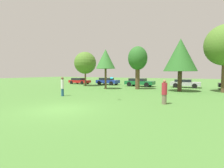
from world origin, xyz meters
The scene contains 12 objects.
ground_plane centered at (0.00, 0.00, 0.00)m, with size 120.00×120.00×0.00m, color #477A33.
person_thrower centered at (-3.98, 4.27, 0.92)m, with size 0.28×0.28×1.75m.
person_catcher centered at (5.04, 4.45, 0.83)m, with size 0.37×0.37×1.67m.
frisbee centered at (1.19, 4.10, 1.74)m, with size 0.26×0.24×0.13m.
tree_0 centered at (-9.34, 14.96, 3.69)m, with size 3.49×3.49×5.44m.
tree_1 centered at (-3.95, 12.12, 3.90)m, with size 2.53×2.53×5.20m.
tree_2 centered at (-0.08, 13.62, 3.86)m, with size 2.47×2.47×5.49m.
tree_3 centered at (5.02, 13.59, 4.12)m, with size 3.70×3.70×6.00m.
parked_car_red centered at (-13.31, 18.37, 0.61)m, with size 4.10×1.92×1.13m.
parked_car_blue centered at (-7.53, 19.01, 0.67)m, with size 3.94×2.10×1.22m.
parked_car_green centered at (-1.45, 18.35, 0.68)m, with size 4.53×2.15×1.24m.
parked_car_silver centered at (5.12, 19.25, 0.63)m, with size 4.02×1.91×1.16m.
Camera 1 is at (7.26, -7.38, 2.14)m, focal length 27.45 mm.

